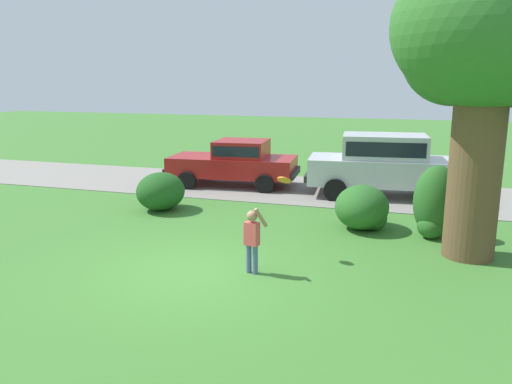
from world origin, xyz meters
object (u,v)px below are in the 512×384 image
at_px(child_thrower, 252,236).
at_px(frisbee, 284,180).
at_px(parked_suv, 384,162).
at_px(oak_tree_large, 492,43).
at_px(parked_sedan, 235,161).

relative_size(child_thrower, frisbee, 4.36).
height_order(child_thrower, frisbee, frisbee).
height_order(parked_suv, child_thrower, parked_suv).
bearing_deg(frisbee, oak_tree_large, 19.03).
xyz_separation_m(oak_tree_large, parked_sedan, (-7.04, 5.14, -3.39)).
height_order(oak_tree_large, child_thrower, oak_tree_large).
height_order(oak_tree_large, frisbee, oak_tree_large).
relative_size(oak_tree_large, child_thrower, 4.72).
xyz_separation_m(parked_suv, frisbee, (-1.56, -6.25, 0.53)).
bearing_deg(oak_tree_large, parked_suv, 113.43).
bearing_deg(parked_sedan, child_thrower, -68.20).
relative_size(parked_sedan, child_thrower, 3.52).
distance_m(child_thrower, frisbee, 1.42).
bearing_deg(frisbee, parked_suv, 75.99).
distance_m(parked_sedan, parked_suv, 4.89).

